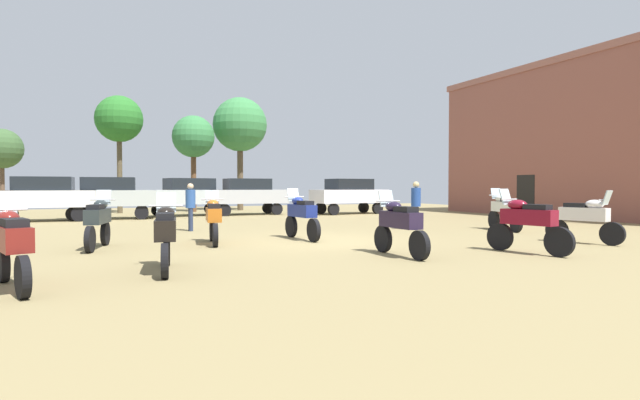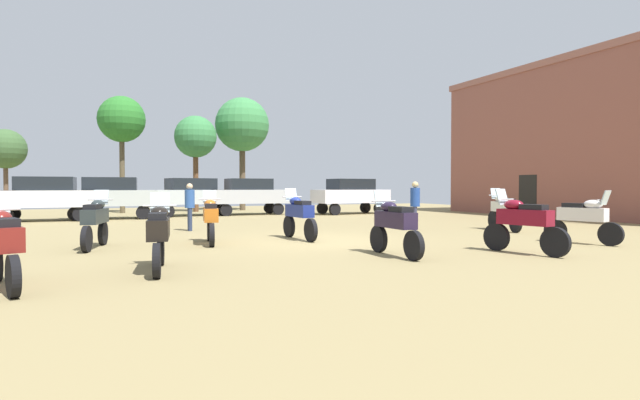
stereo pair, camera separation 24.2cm
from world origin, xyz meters
name	(u,v)px [view 2 (the right image)]	position (x,y,z in m)	size (l,w,h in m)	color
ground_plane	(311,241)	(0.00, 0.00, 0.01)	(44.00, 52.00, 0.02)	olive
brick_building	(598,140)	(18.00, 4.62, 4.01)	(6.12, 16.42, 8.01)	brown
motorcycle_1	(159,233)	(-4.58, -3.68, 0.73)	(0.65, 2.09, 1.44)	black
motorcycle_2	(299,214)	(-0.21, 0.44, 0.76)	(0.62, 2.21, 1.50)	black
motorcycle_3	(95,220)	(-5.68, 0.47, 0.74)	(0.75, 2.13, 1.47)	black
motorcycle_4	(583,218)	(6.44, -3.73, 0.73)	(0.77, 2.03, 1.46)	black
motorcycle_5	(210,218)	(-2.83, 0.36, 0.73)	(0.66, 2.09, 1.45)	black
motorcycle_6	(504,210)	(7.47, 0.25, 0.76)	(0.80, 2.14, 1.50)	black
motorcycle_7	(394,224)	(0.46, -3.72, 0.74)	(0.62, 2.11, 1.47)	black
motorcycle_8	(523,222)	(3.39, -4.59, 0.75)	(0.72, 2.12, 1.50)	black
motorcycle_9	(3,242)	(-6.90, -4.39, 0.73)	(0.82, 2.12, 1.44)	black
car_1	(111,195)	(-5.14, 12.69, 1.19)	(4.44, 2.16, 2.00)	black
car_3	(249,194)	(1.93, 13.63, 1.19)	(4.34, 1.89, 2.00)	black
car_4	(46,195)	(-7.84, 12.33, 1.19)	(4.39, 2.04, 2.00)	black
car_5	(351,193)	(7.50, 12.10, 1.19)	(4.42, 2.12, 2.00)	black
car_6	(191,194)	(-1.18, 13.84, 1.19)	(4.56, 2.56, 2.00)	black
person_1	(190,203)	(-2.71, 4.61, 0.99)	(0.35, 0.35, 1.67)	#25304C
person_3	(415,202)	(4.75, 1.73, 1.04)	(0.47, 0.47, 1.74)	#32334B
tree_1	(122,120)	(-4.42, 18.35, 5.48)	(2.71, 2.71, 6.88)	brown
tree_3	(5,150)	(-10.45, 19.33, 3.65)	(2.21, 2.21, 4.77)	brown
tree_4	(196,138)	(-0.18, 18.17, 4.62)	(2.59, 2.59, 5.95)	brown
tree_5	(242,125)	(3.01, 19.05, 5.63)	(3.55, 3.55, 7.43)	brown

